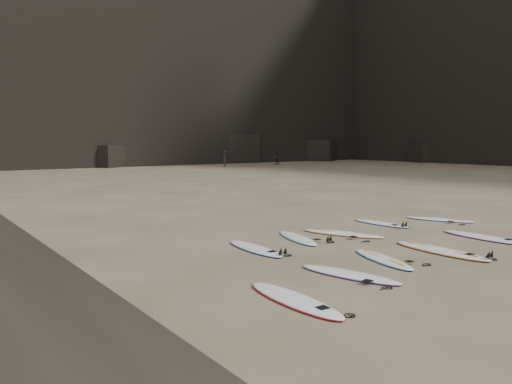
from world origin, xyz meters
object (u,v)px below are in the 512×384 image
surfboard_4 (483,237)px  surfboard_8 (381,223)px  person_a (224,159)px  person_b (277,157)px  surfboard_7 (343,233)px  surfboard_3 (441,250)px  surfboard_9 (439,219)px  surfboard_2 (383,259)px  surfboard_6 (298,238)px  surfboard_0 (294,299)px  surfboard_1 (349,274)px  surfboard_5 (255,248)px

surfboard_4 → surfboard_8: (-0.47, 3.38, -0.01)m
surfboard_8 → person_a: bearing=63.0°
person_b → surfboard_7: bearing=-55.9°
surfboard_3 → surfboard_9: bearing=36.8°
surfboard_2 → surfboard_3: 1.92m
surfboard_6 → surfboard_8: 4.00m
surfboard_0 → person_b: bearing=53.9°
surfboard_1 → surfboard_3: 3.57m
surfboard_3 → surfboard_6: surfboard_3 is taller
surfboard_4 → surfboard_9: bearing=58.7°
surfboard_3 → surfboard_6: 3.91m
person_b → surfboard_1: bearing=-56.8°
surfboard_5 → surfboard_9: (8.15, 0.02, -0.00)m
surfboard_1 → surfboard_8: surfboard_1 is taller
surfboard_1 → surfboard_5: (-0.13, 3.23, 0.00)m
surfboard_0 → surfboard_1: (2.03, 0.59, -0.00)m
surfboard_7 → person_a: size_ratio=1.49×
surfboard_3 → surfboard_5: 4.77m
surfboard_4 → surfboard_7: bearing=139.0°
surfboard_5 → person_a: person_a is taller
surfboard_8 → surfboard_9: surfboard_9 is taller
surfboard_4 → surfboard_9: 3.28m
surfboard_8 → person_b: (22.58, 34.18, 0.83)m
surfboard_8 → surfboard_7: bearing=-169.4°
surfboard_0 → surfboard_2: (3.69, 1.08, -0.00)m
surfboard_1 → surfboard_7: bearing=32.0°
surfboard_6 → person_b: (26.57, 34.46, 0.83)m
surfboard_6 → surfboard_1: bearing=-98.6°
surfboard_5 → surfboard_8: (5.82, 0.70, -0.00)m
surfboard_5 → person_b: (28.40, 34.88, 0.83)m
surfboard_2 → surfboard_7: size_ratio=0.87×
surfboard_2 → surfboard_9: (6.35, 2.76, 0.00)m
surfboard_7 → surfboard_8: surfboard_7 is taller
surfboard_1 → surfboard_9: size_ratio=1.00×
person_a → surfboard_8: bearing=9.1°
person_a → surfboard_4: bearing=11.7°
surfboard_3 → surfboard_4: size_ratio=1.07×
surfboard_7 → person_a: bearing=40.1°
surfboard_9 → surfboard_1: bearing=-179.9°
surfboard_6 → surfboard_9: (6.32, -0.40, 0.00)m
surfboard_5 → surfboard_8: surfboard_5 is taller
surfboard_9 → surfboard_2: bearing=-178.4°
surfboard_6 → person_b: bearing=68.7°
surfboard_3 → surfboard_6: bearing=121.1°
person_b → person_a: bearing=-112.9°
surfboard_2 → surfboard_4: 4.49m
surfboard_1 → surfboard_2: (1.66, 0.49, -0.00)m
surfboard_0 → surfboard_2: bearing=18.3°
surfboard_7 → surfboard_1: bearing=-157.0°
surfboard_5 → surfboard_7: bearing=5.6°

